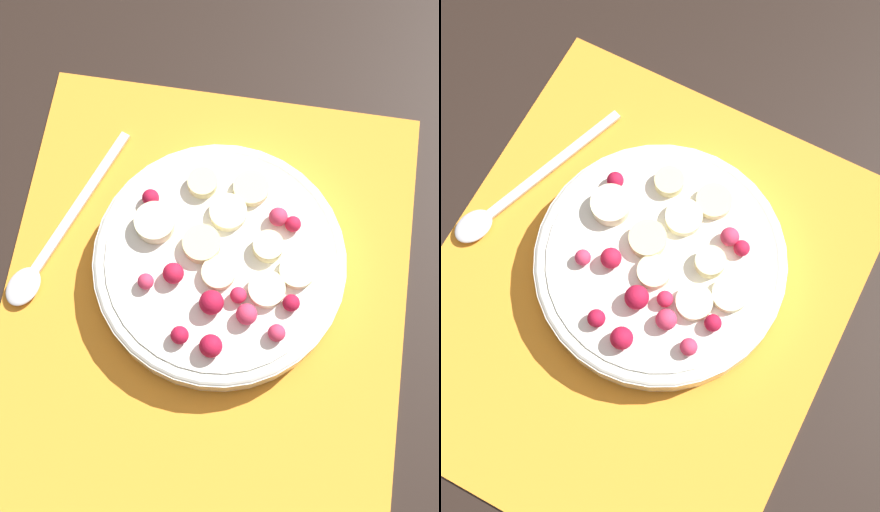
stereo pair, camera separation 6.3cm
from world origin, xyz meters
The scene contains 4 objects.
ground_plane centered at (0.00, 0.00, 0.00)m, with size 3.00×3.00×0.00m, color black.
placemat centered at (0.00, 0.00, 0.00)m, with size 0.44×0.37×0.01m.
fruit_bowl centered at (-0.03, 0.01, 0.03)m, with size 0.23×0.23×0.06m.
spoon centered at (-0.02, -0.15, 0.01)m, with size 0.20×0.09×0.01m.
Camera 1 is at (0.16, 0.04, 0.65)m, focal length 50.00 mm.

